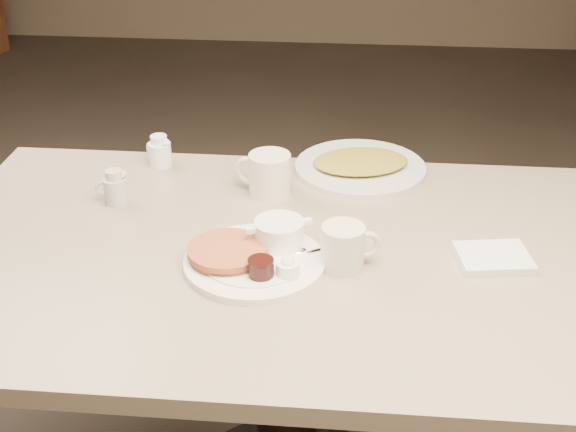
# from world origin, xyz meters

# --- Properties ---
(diner_table) EXTENTS (1.50, 0.90, 0.75)m
(diner_table) POSITION_xyz_m (0.00, 0.00, 0.58)
(diner_table) COLOR tan
(diner_table) RESTS_ON ground
(main_plate) EXTENTS (0.37, 0.37, 0.07)m
(main_plate) POSITION_xyz_m (-0.06, -0.05, 0.77)
(main_plate) COLOR white
(main_plate) RESTS_ON diner_table
(coffee_mug_near) EXTENTS (0.13, 0.11, 0.09)m
(coffee_mug_near) POSITION_xyz_m (0.12, -0.05, 0.80)
(coffee_mug_near) COLOR silver
(coffee_mug_near) RESTS_ON diner_table
(napkin) EXTENTS (0.16, 0.13, 0.02)m
(napkin) POSITION_xyz_m (0.41, -0.00, 0.76)
(napkin) COLOR white
(napkin) RESTS_ON diner_table
(coffee_mug_far) EXTENTS (0.15, 0.12, 0.10)m
(coffee_mug_far) POSITION_xyz_m (-0.07, 0.25, 0.80)
(coffee_mug_far) COLOR white
(coffee_mug_far) RESTS_ON diner_table
(creamer_left) EXTENTS (0.08, 0.06, 0.08)m
(creamer_left) POSITION_xyz_m (-0.41, 0.17, 0.79)
(creamer_left) COLOR beige
(creamer_left) RESTS_ON diner_table
(creamer_right) EXTENTS (0.07, 0.07, 0.08)m
(creamer_right) POSITION_xyz_m (-0.35, 0.37, 0.79)
(creamer_right) COLOR white
(creamer_right) RESTS_ON diner_table
(hash_plate) EXTENTS (0.39, 0.39, 0.04)m
(hash_plate) POSITION_xyz_m (0.14, 0.39, 0.76)
(hash_plate) COLOR silver
(hash_plate) RESTS_ON diner_table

